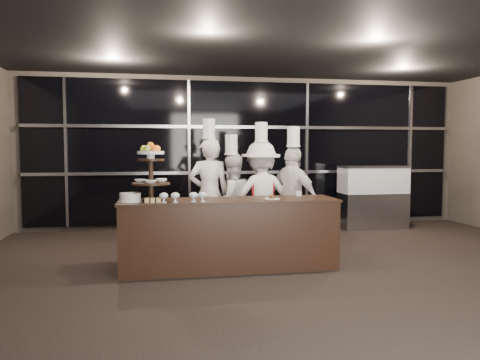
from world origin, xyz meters
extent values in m
plane|color=black|center=(0.00, 0.00, 0.00)|extent=(10.00, 10.00, 0.00)
plane|color=#473F38|center=(0.00, 5.00, 1.50)|extent=(9.00, 0.00, 9.00)
cube|color=black|center=(0.00, 4.94, 1.50)|extent=(8.60, 0.04, 2.80)
cube|color=#A5A5AA|center=(0.00, 4.89, 1.10)|extent=(8.60, 0.06, 0.06)
cube|color=#A5A5AA|center=(0.00, 4.89, 2.00)|extent=(8.60, 0.06, 0.06)
cube|color=#A5A5AA|center=(-3.50, 4.91, 1.50)|extent=(0.05, 0.05, 2.80)
cube|color=#A5A5AA|center=(-1.20, 4.91, 1.50)|extent=(0.05, 0.05, 2.80)
cube|color=#A5A5AA|center=(1.20, 4.91, 1.50)|extent=(0.05, 0.05, 2.80)
cube|color=#A5A5AA|center=(3.50, 4.91, 1.50)|extent=(0.05, 0.05, 2.80)
cube|color=black|center=(-0.91, 1.73, 0.45)|extent=(2.80, 0.70, 0.90)
cube|color=black|center=(-0.91, 1.73, 0.91)|extent=(2.84, 0.74, 0.03)
cylinder|color=black|center=(-1.91, 1.73, 0.94)|extent=(0.24, 0.24, 0.03)
cylinder|color=black|center=(-1.91, 1.73, 1.27)|extent=(0.06, 0.06, 0.70)
cylinder|color=black|center=(-1.91, 1.73, 1.14)|extent=(0.48, 0.48, 0.02)
cylinder|color=black|center=(-1.91, 1.73, 1.44)|extent=(0.34, 0.34, 0.02)
cylinder|color=white|center=(-1.91, 1.73, 1.48)|extent=(0.10, 0.10, 0.06)
cylinder|color=white|center=(-1.91, 1.73, 1.53)|extent=(0.34, 0.34, 0.04)
sphere|color=orange|center=(-1.83, 1.73, 1.58)|extent=(0.09, 0.09, 0.09)
sphere|color=#69A92B|center=(-1.87, 1.80, 1.58)|extent=(0.09, 0.09, 0.09)
sphere|color=orange|center=(-1.95, 1.80, 1.58)|extent=(0.09, 0.09, 0.09)
sphere|color=#FFF535|center=(-1.99, 1.73, 1.58)|extent=(0.09, 0.09, 0.09)
sphere|color=#7FA92B|center=(-1.95, 1.66, 1.58)|extent=(0.09, 0.09, 0.09)
sphere|color=#F55914|center=(-1.87, 1.66, 1.58)|extent=(0.09, 0.09, 0.09)
sphere|color=orange|center=(-1.91, 1.73, 1.62)|extent=(0.09, 0.09, 0.09)
imported|color=white|center=(-2.04, 1.79, 1.17)|extent=(0.16, 0.16, 0.04)
imported|color=white|center=(-1.78, 1.79, 1.18)|extent=(0.15, 0.15, 0.05)
imported|color=white|center=(-1.91, 1.61, 1.17)|extent=(0.16, 0.16, 0.04)
cylinder|color=silver|center=(-1.76, 1.51, 0.93)|extent=(0.07, 0.07, 0.01)
cylinder|color=silver|center=(-1.76, 1.51, 0.96)|extent=(0.02, 0.02, 0.05)
ellipsoid|color=silver|center=(-1.76, 1.51, 1.01)|extent=(0.11, 0.11, 0.08)
ellipsoid|color=#13CA29|center=(-1.76, 1.51, 1.01)|extent=(0.08, 0.08, 0.05)
cylinder|color=silver|center=(-1.62, 1.51, 0.93)|extent=(0.07, 0.07, 0.01)
cylinder|color=silver|center=(-1.62, 1.51, 0.96)|extent=(0.02, 0.02, 0.05)
ellipsoid|color=silver|center=(-1.62, 1.51, 1.01)|extent=(0.11, 0.11, 0.08)
ellipsoid|color=red|center=(-1.62, 1.51, 1.01)|extent=(0.08, 0.08, 0.05)
cylinder|color=silver|center=(-1.39, 1.51, 0.93)|extent=(0.07, 0.07, 0.01)
cylinder|color=silver|center=(-1.39, 1.51, 0.96)|extent=(0.02, 0.02, 0.05)
ellipsoid|color=silver|center=(-1.39, 1.51, 1.01)|extent=(0.11, 0.11, 0.08)
ellipsoid|color=#FFEDB7|center=(-1.39, 1.51, 1.01)|extent=(0.08, 0.08, 0.05)
cylinder|color=silver|center=(-1.28, 1.51, 0.93)|extent=(0.07, 0.07, 0.01)
cylinder|color=silver|center=(-1.28, 1.51, 0.96)|extent=(0.02, 0.02, 0.05)
ellipsoid|color=silver|center=(-1.28, 1.51, 1.01)|extent=(0.11, 0.11, 0.08)
ellipsoid|color=#482612|center=(-1.28, 1.51, 1.01)|extent=(0.08, 0.08, 0.05)
cylinder|color=white|center=(-2.17, 1.68, 0.93)|extent=(0.30, 0.30, 0.01)
cylinder|color=white|center=(-2.17, 1.68, 0.98)|extent=(0.26, 0.26, 0.10)
cube|color=#D6B469|center=(-1.96, 1.53, 0.95)|extent=(0.06, 0.06, 0.05)
cube|color=#D6B469|center=(-1.89, 1.53, 0.95)|extent=(0.06, 0.06, 0.05)
cube|color=#D6B469|center=(-1.82, 1.53, 0.95)|extent=(0.06, 0.06, 0.05)
cube|color=#D6B469|center=(-1.96, 1.60, 0.95)|extent=(0.06, 0.06, 0.05)
cube|color=#D6B469|center=(-1.89, 1.60, 0.95)|extent=(0.06, 0.06, 0.05)
cube|color=#D6B469|center=(-1.82, 1.60, 0.95)|extent=(0.06, 0.06, 0.05)
cylinder|color=white|center=(-0.35, 1.63, 0.93)|extent=(0.20, 0.20, 0.01)
cylinder|color=#4C2814|center=(-0.35, 1.63, 0.95)|extent=(0.08, 0.08, 0.04)
cylinder|color=white|center=(0.12, 1.98, 0.96)|extent=(0.08, 0.08, 0.07)
cube|color=#A5A5AA|center=(2.37, 4.30, 0.35)|extent=(1.29, 0.55, 0.70)
cube|color=silver|center=(2.37, 4.30, 0.95)|extent=(1.29, 0.55, 0.50)
cube|color=#FFC67F|center=(2.37, 4.30, 0.95)|extent=(1.19, 0.46, 0.40)
cube|color=#A5A5AA|center=(2.37, 4.30, 1.22)|extent=(1.30, 0.57, 0.04)
imported|color=silver|center=(-1.03, 2.95, 0.87)|extent=(0.64, 0.43, 1.74)
cylinder|color=white|center=(-1.03, 2.95, 1.89)|extent=(0.19, 0.19, 0.30)
cylinder|color=white|center=(-1.03, 2.95, 1.74)|extent=(0.21, 0.21, 0.03)
imported|color=silver|center=(-0.70, 2.83, 0.75)|extent=(0.86, 0.76, 1.49)
cylinder|color=white|center=(-0.70, 2.83, 1.64)|extent=(0.19, 0.19, 0.30)
cylinder|color=white|center=(-0.70, 2.83, 1.50)|extent=(0.21, 0.21, 0.03)
imported|color=white|center=(-0.24, 2.79, 0.84)|extent=(1.13, 0.70, 1.68)
cylinder|color=white|center=(-0.24, 2.79, 1.83)|extent=(0.19, 0.19, 0.30)
cylinder|color=white|center=(-0.24, 2.79, 1.69)|extent=(0.21, 0.21, 0.03)
cube|color=#B30D18|center=(-0.24, 2.67, 0.84)|extent=(0.34, 0.03, 0.63)
imported|color=white|center=(0.23, 2.62, 0.81)|extent=(0.85, 1.00, 1.61)
cylinder|color=white|center=(0.23, 2.62, 1.76)|extent=(0.19, 0.19, 0.30)
cylinder|color=white|center=(0.23, 2.62, 1.62)|extent=(0.21, 0.21, 0.03)
camera|label=1|loc=(-1.85, -4.28, 1.60)|focal=35.00mm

